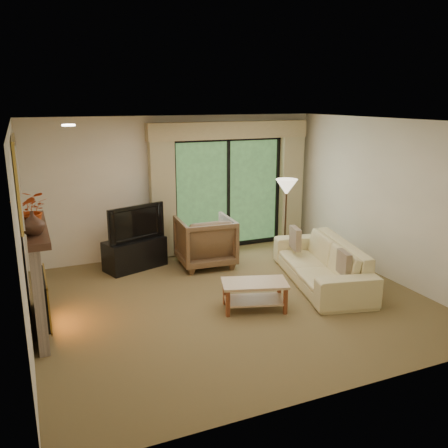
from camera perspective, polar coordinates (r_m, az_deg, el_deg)
name	(u,v)px	position (r m, az deg, el deg)	size (l,w,h in m)	color
floor	(232,301)	(7.10, 0.96, -9.19)	(5.50, 5.50, 0.00)	brown
ceiling	(233,121)	(6.49, 1.06, 12.27)	(5.50, 5.50, 0.00)	silver
wall_back	(178,186)	(8.97, -5.54, 4.55)	(5.00, 5.00, 0.00)	beige
wall_front	(341,273)	(4.61, 13.86, -5.80)	(5.00, 5.00, 0.00)	beige
wall_left	(21,237)	(6.13, -23.19, -1.43)	(5.00, 5.00, 0.00)	beige
wall_right	(386,200)	(8.17, 18.94, 2.80)	(5.00, 5.00, 0.00)	beige
fireplace	(37,278)	(6.50, -21.60, -6.08)	(0.24, 1.70, 1.37)	gray
mirror	(18,180)	(6.19, -23.50, 4.88)	(0.07, 1.45, 1.02)	#B89440
sliding_door	(228,193)	(9.30, 0.48, 3.74)	(2.26, 0.10, 2.16)	black
curtain_left	(163,194)	(8.74, -7.39, 3.55)	(0.45, 0.18, 2.35)	tan
curtain_right	(291,184)	(9.80, 8.02, 4.76)	(0.45, 0.18, 2.35)	tan
cornice	(230,130)	(9.06, 0.72, 11.23)	(3.20, 0.24, 0.32)	tan
media_console	(135,254)	(8.46, -10.67, -3.53)	(1.05, 0.47, 0.53)	black
tv	(133,222)	(8.30, -10.85, 0.23)	(1.07, 0.14, 0.62)	black
armchair	(205,241)	(8.42, -2.29, -2.09)	(0.94, 0.97, 0.88)	brown
sofa	(321,263)	(7.79, 11.60, -4.57)	(2.35, 0.92, 0.69)	beige
pillow_near	(344,263)	(7.16, 14.23, -4.58)	(0.09, 0.35, 0.35)	brown
pillow_far	(295,238)	(8.21, 8.56, -1.72)	(0.10, 0.38, 0.38)	brown
coffee_table	(254,296)	(6.77, 3.68, -8.58)	(0.91, 0.50, 0.41)	tan
floor_lamp	(285,219)	(8.79, 7.40, 0.58)	(0.40, 0.40, 1.49)	beige
vase	(33,223)	(5.87, -22.02, 0.11)	(0.26, 0.26, 0.28)	#44291D
branches	(31,210)	(6.06, -22.17, 1.55)	(0.44, 0.38, 0.48)	#BD4314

